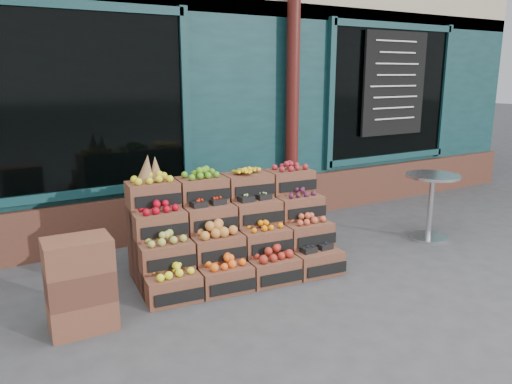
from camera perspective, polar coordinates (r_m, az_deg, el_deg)
ground at (r=5.08m, az=6.12°, el=-10.69°), size 60.00×60.00×0.00m
shop_facade at (r=9.23m, az=-13.63°, el=15.12°), size 12.00×6.24×4.80m
crate_display at (r=5.29m, az=-2.77°, el=-4.98°), size 2.16×1.23×1.29m
spare_crates at (r=4.37m, az=-19.45°, el=-9.94°), size 0.54×0.38×0.79m
bistro_table at (r=6.66m, az=19.36°, el=-0.76°), size 0.67×0.67×0.84m
shopkeeper at (r=6.85m, az=-21.20°, el=2.55°), size 0.75×0.61×1.76m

